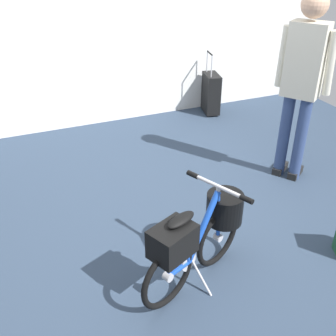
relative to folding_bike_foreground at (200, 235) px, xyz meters
name	(u,v)px	position (x,y,z in m)	size (l,w,h in m)	color
ground_plane	(181,232)	(0.10, 0.50, -0.39)	(6.45, 6.45, 0.00)	#2D3D51
back_wall	(93,10)	(0.10, 3.02, 1.00)	(6.45, 0.10, 2.77)	white
folding_bike_foreground	(200,235)	(0.00, 0.00, 0.00)	(0.92, 0.58, 0.71)	black
visitor_near_wall	(302,78)	(1.47, 0.92, 0.63)	(0.38, 0.45, 1.75)	navy
rolling_suitcase	(211,93)	(1.55, 2.72, -0.10)	(0.26, 0.39, 0.83)	black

